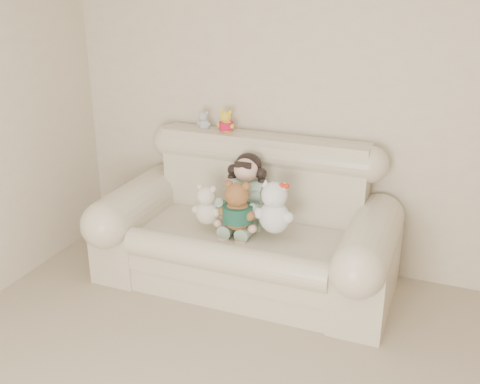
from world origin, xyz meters
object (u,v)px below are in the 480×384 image
at_px(seated_child, 246,190).
at_px(brown_teddy, 238,201).
at_px(white_cat, 275,202).
at_px(cream_teddy, 207,201).
at_px(sofa, 245,218).

height_order(seated_child, brown_teddy, seated_child).
relative_size(seated_child, white_cat, 1.26).
bearing_deg(seated_child, cream_teddy, -131.82).
relative_size(seated_child, brown_teddy, 1.34).
relative_size(sofa, cream_teddy, 6.25).
xyz_separation_m(brown_teddy, white_cat, (0.25, 0.05, 0.01)).
height_order(sofa, white_cat, sofa).
bearing_deg(brown_teddy, cream_teddy, 154.92).
distance_m(sofa, white_cat, 0.34).
distance_m(seated_child, brown_teddy, 0.24).
bearing_deg(cream_teddy, white_cat, -6.51).
relative_size(sofa, white_cat, 4.81).
distance_m(brown_teddy, cream_teddy, 0.23).
distance_m(sofa, seated_child, 0.20).
bearing_deg(white_cat, brown_teddy, -157.04).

